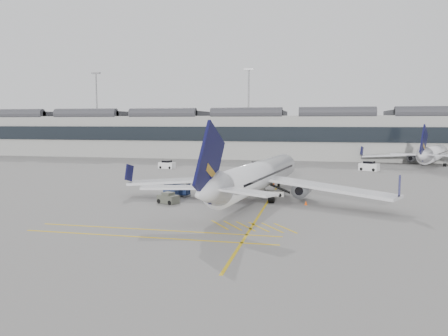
% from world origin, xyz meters
% --- Properties ---
extents(ground, '(220.00, 220.00, 0.00)m').
position_xyz_m(ground, '(0.00, 0.00, 0.00)').
color(ground, gray).
rests_on(ground, ground).
extents(terminal, '(200.00, 20.45, 12.40)m').
position_xyz_m(terminal, '(0.00, 71.93, 6.14)').
color(terminal, '#9E9E99').
rests_on(terminal, ground).
extents(light_masts, '(113.00, 0.60, 25.45)m').
position_xyz_m(light_masts, '(-1.67, 86.00, 14.49)').
color(light_masts, slate).
rests_on(light_masts, ground).
extents(apron_markings, '(0.25, 60.00, 0.01)m').
position_xyz_m(apron_markings, '(10.00, 10.00, 0.01)').
color(apron_markings, gold).
rests_on(apron_markings, ground).
extents(airliner_main, '(32.74, 36.02, 9.62)m').
position_xyz_m(airliner_main, '(8.50, 6.92, 2.83)').
color(airliner_main, silver).
rests_on(airliner_main, ground).
extents(airliner_far, '(29.08, 32.14, 9.08)m').
position_xyz_m(airliner_far, '(40.90, 57.23, 2.67)').
color(airliner_far, silver).
rests_on(airliner_far, ground).
extents(belt_loader, '(4.44, 1.57, 1.82)m').
position_xyz_m(belt_loader, '(9.68, 10.02, 0.53)').
color(belt_loader, silver).
rests_on(belt_loader, ground).
extents(baggage_cart_a, '(1.76, 1.50, 1.73)m').
position_xyz_m(baggage_cart_a, '(-1.64, 4.41, 0.93)').
color(baggage_cart_a, gray).
rests_on(baggage_cart_a, ground).
extents(baggage_cart_b, '(1.84, 1.56, 1.84)m').
position_xyz_m(baggage_cart_b, '(4.33, 3.57, 0.99)').
color(baggage_cart_b, gray).
rests_on(baggage_cart_b, ground).
extents(baggage_cart_c, '(1.87, 1.62, 1.75)m').
position_xyz_m(baggage_cart_c, '(-0.98, 7.12, 0.94)').
color(baggage_cart_c, gray).
rests_on(baggage_cart_c, ground).
extents(baggage_cart_d, '(2.19, 1.96, 1.97)m').
position_xyz_m(baggage_cart_d, '(-2.77, 7.69, 1.05)').
color(baggage_cart_d, gray).
rests_on(baggage_cart_d, ground).
extents(ramp_agent_a, '(0.74, 0.62, 1.72)m').
position_xyz_m(ramp_agent_a, '(5.14, 8.54, 0.86)').
color(ramp_agent_a, '#FF4F0D').
rests_on(ramp_agent_a, ground).
extents(ramp_agent_b, '(1.05, 1.03, 1.71)m').
position_xyz_m(ramp_agent_b, '(2.08, 5.66, 0.86)').
color(ramp_agent_b, '#FF550D').
rests_on(ramp_agent_b, ground).
extents(pushback_tug, '(2.73, 2.24, 1.32)m').
position_xyz_m(pushback_tug, '(-1.21, 2.18, 0.59)').
color(pushback_tug, '#4A4C41').
rests_on(pushback_tug, ground).
extents(safety_cone_nose, '(0.36, 0.36, 0.50)m').
position_xyz_m(safety_cone_nose, '(9.25, 20.54, 0.25)').
color(safety_cone_nose, '#F24C0A').
rests_on(safety_cone_nose, ground).
extents(safety_cone_engine, '(0.36, 0.36, 0.50)m').
position_xyz_m(safety_cone_engine, '(14.49, 4.54, 0.25)').
color(safety_cone_engine, '#F24C0A').
rests_on(safety_cone_engine, ground).
extents(service_van_left, '(3.47, 2.19, 1.65)m').
position_xyz_m(service_van_left, '(-14.36, 38.74, 0.74)').
color(service_van_left, white).
rests_on(service_van_left, ground).
extents(service_van_mid, '(2.63, 3.70, 1.72)m').
position_xyz_m(service_van_mid, '(3.82, 39.95, 0.77)').
color(service_van_mid, white).
rests_on(service_van_mid, ground).
extents(service_van_right, '(4.05, 3.27, 1.86)m').
position_xyz_m(service_van_right, '(25.56, 43.35, 0.83)').
color(service_van_right, white).
rests_on(service_van_right, ground).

